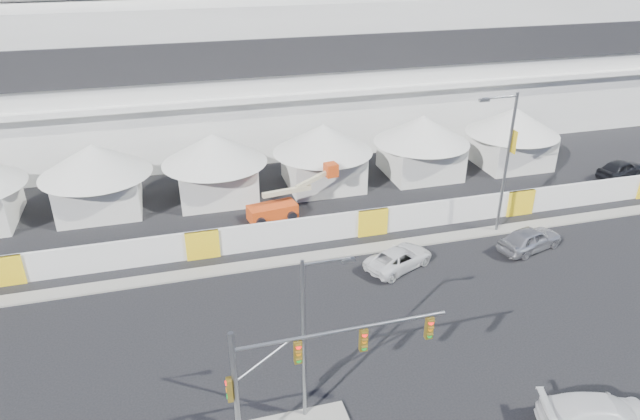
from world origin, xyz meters
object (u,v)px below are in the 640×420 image
object	(u,v)px
traffic_mast	(288,381)
streetlight_curb	(505,155)
pickup_curb	(399,258)
pickup_near	(603,416)
lot_car_b	(621,169)
boom_lift	(281,206)
sedan_silver	(530,239)
streetlight_median	(308,331)

from	to	relation	value
traffic_mast	streetlight_curb	world-z (taller)	streetlight_curb
pickup_curb	pickup_near	size ratio (longest dim) A/B	0.89
lot_car_b	traffic_mast	size ratio (longest dim) A/B	0.53
pickup_curb	lot_car_b	size ratio (longest dim) A/B	1.01
traffic_mast	boom_lift	distance (m)	21.82
lot_car_b	boom_lift	xyz separation A→B (m)	(-30.47, 0.44, 0.17)
sedan_silver	streetlight_curb	world-z (taller)	streetlight_curb
pickup_near	boom_lift	size ratio (longest dim) A/B	0.75
pickup_curb	lot_car_b	bearing A→B (deg)	-95.19
pickup_curb	streetlight_curb	xyz separation A→B (m)	(8.54, 2.65, 5.28)
traffic_mast	lot_car_b	bearing A→B (deg)	30.97
pickup_near	streetlight_median	xyz separation A→B (m)	(-12.16, 4.21, 4.01)
pickup_near	lot_car_b	world-z (taller)	lot_car_b
streetlight_median	sedan_silver	bearing A→B (deg)	29.54
sedan_silver	pickup_curb	world-z (taller)	sedan_silver
pickup_curb	boom_lift	bearing A→B (deg)	8.63
lot_car_b	boom_lift	distance (m)	30.48
traffic_mast	boom_lift	bearing A→B (deg)	78.87
pickup_near	streetlight_curb	xyz separation A→B (m)	(5.16, 17.51, 5.16)
streetlight_median	streetlight_curb	bearing A→B (deg)	37.51
sedan_silver	lot_car_b	world-z (taller)	sedan_silver
pickup_near	traffic_mast	world-z (taller)	traffic_mast
sedan_silver	pickup_near	world-z (taller)	sedan_silver
traffic_mast	streetlight_median	xyz separation A→B (m)	(1.26, 1.57, 1.01)
sedan_silver	pickup_curb	distance (m)	9.51
lot_car_b	streetlight_median	size ratio (longest dim) A/B	0.59
pickup_near	streetlight_median	size ratio (longest dim) A/B	0.68
pickup_curb	boom_lift	distance (m)	10.77
streetlight_median	streetlight_curb	world-z (taller)	streetlight_curb
pickup_curb	streetlight_median	xyz separation A→B (m)	(-8.78, -10.65, 4.13)
pickup_curb	traffic_mast	distance (m)	16.12
streetlight_curb	boom_lift	xyz separation A→B (m)	(-14.41, 6.37, -4.97)
pickup_near	streetlight_median	world-z (taller)	streetlight_median
sedan_silver	boom_lift	distance (m)	17.97
boom_lift	lot_car_b	bearing A→B (deg)	-9.69
pickup_near	boom_lift	bearing A→B (deg)	38.25
lot_car_b	boom_lift	world-z (taller)	boom_lift
traffic_mast	sedan_silver	bearing A→B (deg)	31.39
pickup_near	lot_car_b	xyz separation A→B (m)	(21.22, 23.44, 0.02)
pickup_curb	pickup_near	distance (m)	15.24
sedan_silver	lot_car_b	xyz separation A→B (m)	(15.10, 8.87, -0.01)
sedan_silver	pickup_curb	xyz separation A→B (m)	(-9.51, 0.28, -0.15)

